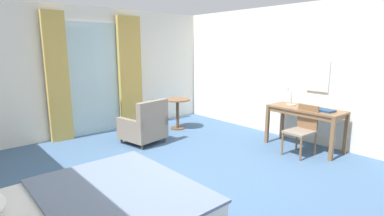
# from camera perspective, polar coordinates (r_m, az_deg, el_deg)

# --- Properties ---
(ground) EXTENTS (6.37, 7.03, 0.10)m
(ground) POSITION_cam_1_polar(r_m,az_deg,el_deg) (4.47, -0.34, -13.77)
(ground) COLOR #426084
(wall_back) EXTENTS (5.97, 0.12, 2.70)m
(wall_back) POSITION_cam_1_polar(r_m,az_deg,el_deg) (6.87, -18.48, 6.67)
(wall_back) COLOR white
(wall_back) RESTS_ON ground
(wall_right) EXTENTS (0.12, 6.63, 2.70)m
(wall_right) POSITION_cam_1_polar(r_m,az_deg,el_deg) (6.37, 20.15, 6.22)
(wall_right) COLOR white
(wall_right) RESTS_ON ground
(balcony_glass_door) EXTENTS (1.17, 0.02, 2.37)m
(balcony_glass_door) POSITION_cam_1_polar(r_m,az_deg,el_deg) (6.82, -18.03, 5.30)
(balcony_glass_door) COLOR silver
(balcony_glass_door) RESTS_ON ground
(curtain_panel_left) EXTENTS (0.42, 0.10, 2.55)m
(curtain_panel_left) POSITION_cam_1_polar(r_m,az_deg,el_deg) (6.44, -24.30, 5.29)
(curtain_panel_left) COLOR tan
(curtain_panel_left) RESTS_ON ground
(curtain_panel_right) EXTENTS (0.55, 0.10, 2.55)m
(curtain_panel_right) POSITION_cam_1_polar(r_m,az_deg,el_deg) (7.07, -11.73, 6.53)
(curtain_panel_right) COLOR tan
(curtain_panel_right) RESTS_ON ground
(writing_desk) EXTENTS (0.60, 1.35, 0.77)m
(writing_desk) POSITION_cam_1_polar(r_m,az_deg,el_deg) (5.88, 20.87, -0.92)
(writing_desk) COLOR brown
(writing_desk) RESTS_ON ground
(desk_chair) EXTENTS (0.50, 0.43, 0.87)m
(desk_chair) POSITION_cam_1_polar(r_m,az_deg,el_deg) (5.57, 20.37, -3.56)
(desk_chair) COLOR gray
(desk_chair) RESTS_ON ground
(desk_lamp) EXTENTS (0.28, 0.21, 0.44)m
(desk_lamp) POSITION_cam_1_polar(r_m,az_deg,el_deg) (5.99, 17.84, 3.17)
(desk_lamp) COLOR #B7B2A8
(desk_lamp) RESTS_ON writing_desk
(closed_book) EXTENTS (0.26, 0.34, 0.03)m
(closed_book) POSITION_cam_1_polar(r_m,az_deg,el_deg) (5.69, 24.01, -0.42)
(closed_book) COLOR navy
(closed_book) RESTS_ON writing_desk
(armchair_by_window) EXTENTS (0.82, 0.83, 0.87)m
(armchair_by_window) POSITION_cam_1_polar(r_m,az_deg,el_deg) (5.92, -9.00, -3.52)
(armchair_by_window) COLOR gray
(armchair_by_window) RESTS_ON ground
(round_cafe_table) EXTENTS (0.59, 0.59, 0.70)m
(round_cafe_table) POSITION_cam_1_polar(r_m,az_deg,el_deg) (6.86, -2.78, 0.17)
(round_cafe_table) COLOR brown
(round_cafe_table) RESTS_ON ground
(wall_mirror) EXTENTS (0.02, 0.42, 0.59)m
(wall_mirror) POSITION_cam_1_polar(r_m,az_deg,el_deg) (6.12, 22.99, 5.67)
(wall_mirror) COLOR silver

